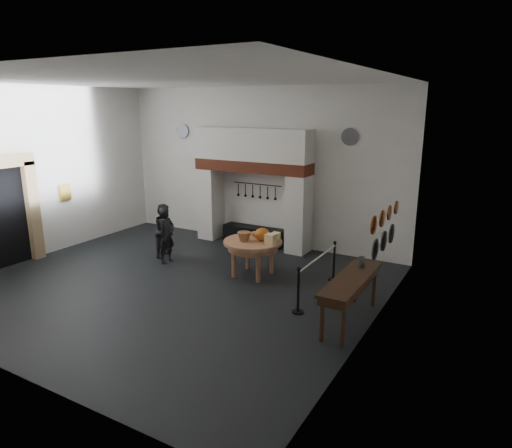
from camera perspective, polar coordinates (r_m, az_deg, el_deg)
The scene contains 37 objects.
floor at distance 10.70m, azimuth -10.35°, elevation -7.47°, with size 9.00×8.00×0.02m, color black.
ceiling at distance 9.94m, azimuth -11.58°, elevation 17.33°, with size 9.00×8.00×0.02m, color silver.
wall_back at distance 13.34m, azimuth 0.31°, elevation 7.17°, with size 9.00×0.02×4.50m, color silver.
wall_left at distance 13.42m, azimuth -25.82°, elevation 5.77°, with size 0.02×8.00×4.50m, color silver.
wall_right at distance 7.97m, azimuth 14.57°, elevation 1.59°, with size 0.02×8.00×4.50m, color silver.
chimney_pier_left at distance 14.02m, azimuth -5.67°, elevation 2.60°, with size 0.55×0.70×2.15m, color silver.
chimney_pier_right at distance 12.59m, azimuth 5.39°, elevation 1.22°, with size 0.55×0.70×2.15m, color silver.
hearth_brick_band at distance 13.03m, azimuth -0.45°, elevation 7.26°, with size 3.50×0.72×0.32m, color #9E442B.
chimney_hood at distance 12.96m, azimuth -0.45°, elevation 9.94°, with size 3.50×0.70×0.90m, color silver.
iron_range at distance 13.51m, azimuth -0.28°, elevation -1.40°, with size 1.90×0.45×0.50m, color black.
utensil_rail at distance 13.34m, azimuth 0.14°, elevation 5.01°, with size 0.02×0.02×1.60m, color black.
door_recess at distance 13.03m, azimuth -28.83°, elevation 0.69°, with size 0.04×1.10×2.50m, color black.
door_jamb_far at distance 13.32m, azimuth -26.13°, elevation 1.50°, with size 0.22×0.30×2.60m, color tan.
door_lintel at distance 12.74m, azimuth -29.39°, elevation 6.76°, with size 0.22×1.70×0.30m, color tan.
wall_plaque at distance 13.94m, azimuth -22.74°, elevation 3.66°, with size 0.05×0.34×0.44m, color gold.
work_table at distance 10.82m, azimuth -0.40°, elevation -2.25°, with size 1.40×1.40×0.07m, color tan.
pumpkin at distance 10.76m, azimuth 0.79°, elevation -1.30°, with size 0.36×0.36×0.31m, color #CC5A1C.
cheese_block_big at distance 10.51m, azimuth 1.83°, elevation -1.90°, with size 0.22×0.22×0.24m, color #FFDC98.
cheese_block_small at distance 10.78m, azimuth 2.48°, elevation -1.59°, with size 0.18×0.18×0.20m, color #F6F693.
wicker_basket at distance 10.73m, azimuth -1.49°, elevation -1.59°, with size 0.32×0.32×0.22m, color #956136.
bread_loaf at distance 11.13m, azimuth 0.06°, elevation -1.22°, with size 0.31×0.18×0.13m, color #976235.
visitor_near at distance 11.97m, azimuth -11.11°, elevation -1.39°, with size 0.54×0.35×1.47m, color black.
visitor_far at distance 12.52m, azimuth -11.32°, elevation -0.76°, with size 0.70×0.55×1.44m, color black.
side_table at distance 8.68m, azimuth 11.81°, elevation -6.72°, with size 0.55×2.20×0.06m, color #3C2416.
pewter_jug at distance 9.17m, azimuth 13.03°, elevation -4.68°, with size 0.12×0.12×0.22m, color #4B4B50.
copper_pan_a at distance 8.24m, azimuth 14.54°, elevation -0.14°, with size 0.34×0.34×0.03m, color #C6662D.
copper_pan_b at distance 8.76m, azimuth 15.51°, elevation 0.66°, with size 0.32×0.32×0.03m, color #C6662D.
copper_pan_c at distance 9.28m, azimuth 16.36°, elevation 1.37°, with size 0.30×0.30×0.03m, color #C6662D.
copper_pan_d at distance 9.81m, azimuth 17.13°, elevation 2.01°, with size 0.28×0.28×0.03m, color #C6662D.
pewter_plate_left at distance 8.56m, azimuth 14.69°, elevation -3.07°, with size 0.40×0.40×0.03m, color #4C4C51.
pewter_plate_mid at distance 9.12m, azimuth 15.69°, elevation -2.06°, with size 0.40×0.40×0.03m, color #4C4C51.
pewter_plate_right at distance 9.69m, azimuth 16.57°, elevation -1.15°, with size 0.40×0.40×0.03m, color #4C4C51.
pewter_plate_back_left at distance 14.72m, azimuth -9.15°, elevation 11.41°, with size 0.44×0.44×0.03m, color #4C4C51.
pewter_plate_back_right at distance 12.12m, azimuth 11.62°, elevation 10.64°, with size 0.44×0.44×0.03m, color #4C4C51.
barrier_post_near at distance 9.06m, azimuth 5.31°, elevation -8.40°, with size 0.05×0.05×0.90m, color black.
barrier_post_far at distance 10.80m, azimuth 9.73°, elevation -4.69°, with size 0.05×0.05×0.90m, color black.
barrier_rope at distance 9.78m, azimuth 7.80°, elevation -4.20°, with size 0.04×0.04×2.00m, color silver.
Camera 1 is at (6.48, -7.53, 3.99)m, focal length 32.00 mm.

